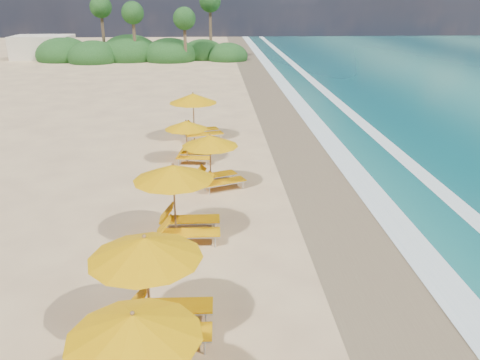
% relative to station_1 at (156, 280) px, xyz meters
% --- Properties ---
extents(ground, '(160.00, 160.00, 0.00)m').
position_rel_station_1_xyz_m(ground, '(2.36, 7.26, -1.50)').
color(ground, '#DCB981').
rests_on(ground, ground).
extents(wet_sand, '(4.00, 160.00, 0.01)m').
position_rel_station_1_xyz_m(wet_sand, '(6.36, 7.26, -1.50)').
color(wet_sand, olive).
rests_on(wet_sand, ground).
extents(surf_foam, '(4.00, 160.00, 0.01)m').
position_rel_station_1_xyz_m(surf_foam, '(9.06, 7.26, -1.48)').
color(surf_foam, white).
rests_on(surf_foam, ground).
extents(station_1, '(2.91, 2.69, 2.68)m').
position_rel_station_1_xyz_m(station_1, '(0.00, 0.00, 0.00)').
color(station_1, olive).
rests_on(station_1, ground).
extents(station_2, '(2.85, 2.62, 2.67)m').
position_rel_station_1_xyz_m(station_2, '(0.28, 5.08, -0.01)').
color(station_2, olive).
rests_on(station_2, ground).
extents(station_3, '(3.09, 3.05, 2.38)m').
position_rel_station_1_xyz_m(station_3, '(1.42, 9.64, -0.17)').
color(station_3, olive).
rests_on(station_3, ground).
extents(station_4, '(2.44, 2.31, 2.10)m').
position_rel_station_1_xyz_m(station_4, '(0.27, 13.15, -0.32)').
color(station_4, olive).
rests_on(station_4, ground).
extents(station_5, '(3.34, 3.23, 2.69)m').
position_rel_station_1_xyz_m(station_5, '(0.54, 17.11, 0.00)').
color(station_5, olive).
rests_on(station_5, ground).
extents(treeline, '(25.80, 8.80, 9.74)m').
position_rel_station_1_xyz_m(treeline, '(-7.58, 52.78, -0.51)').
color(treeline, '#163D14').
rests_on(treeline, ground).
extents(beach_building, '(7.00, 5.00, 2.80)m').
position_rel_station_1_xyz_m(beach_building, '(-19.64, 55.26, -0.10)').
color(beach_building, beige).
rests_on(beach_building, ground).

